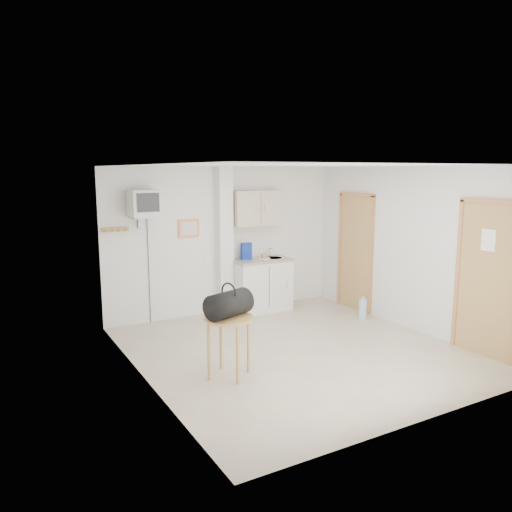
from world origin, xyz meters
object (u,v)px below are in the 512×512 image
duffel_bag (229,304)px  water_bottle (363,309)px  crt_television (144,204)px  round_table (229,326)px

duffel_bag → water_bottle: 3.21m
crt_television → round_table: (0.26, -2.35, -1.31)m
crt_television → round_table: 2.70m
crt_television → duffel_bag: bearing=-83.8°
water_bottle → duffel_bag: bearing=-161.3°
crt_television → duffel_bag: crt_television is taller
round_table → duffel_bag: 0.27m
duffel_bag → round_table: bearing=96.2°
duffel_bag → water_bottle: size_ratio=1.65×
crt_television → duffel_bag: size_ratio=3.41×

